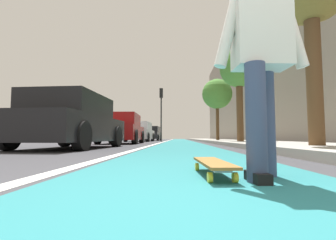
{
  "coord_description": "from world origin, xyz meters",
  "views": [
    {
      "loc": [
        -0.85,
        0.13,
        0.3
      ],
      "look_at": [
        13.58,
        0.76,
        1.35
      ],
      "focal_mm": 26.11,
      "sensor_mm": 36.0,
      "label": 1
    }
  ],
  "objects_px": {
    "skater_person": "(261,53)",
    "parked_car_end": "(151,134)",
    "parked_car_mid": "(122,129)",
    "traffic_light": "(161,105)",
    "parked_car_near": "(71,123)",
    "skateboard": "(213,164)",
    "parked_car_far": "(140,132)",
    "street_tree_far": "(217,94)",
    "street_tree_mid": "(239,70)"
  },
  "relations": [
    {
      "from": "skater_person",
      "to": "parked_car_end",
      "type": "relative_size",
      "value": 0.37
    },
    {
      "from": "parked_car_mid",
      "to": "traffic_light",
      "type": "bearing_deg",
      "value": -9.74
    },
    {
      "from": "parked_car_near",
      "to": "parked_car_end",
      "type": "xyz_separation_m",
      "value": [
        19.02,
        -0.15,
        -0.02
      ]
    },
    {
      "from": "skater_person",
      "to": "parked_car_near",
      "type": "xyz_separation_m",
      "value": [
        4.94,
        3.65,
        -0.21
      ]
    },
    {
      "from": "skater_person",
      "to": "skateboard",
      "type": "bearing_deg",
      "value": 66.61
    },
    {
      "from": "parked_car_far",
      "to": "street_tree_far",
      "type": "xyz_separation_m",
      "value": [
        -1.0,
        -5.91,
        2.8
      ]
    },
    {
      "from": "skateboard",
      "to": "parked_car_mid",
      "type": "relative_size",
      "value": 0.21
    },
    {
      "from": "skater_person",
      "to": "parked_car_far",
      "type": "bearing_deg",
      "value": 11.94
    },
    {
      "from": "parked_car_far",
      "to": "street_tree_mid",
      "type": "relative_size",
      "value": 1.03
    },
    {
      "from": "skater_person",
      "to": "traffic_light",
      "type": "relative_size",
      "value": 0.37
    },
    {
      "from": "parked_car_far",
      "to": "parked_car_end",
      "type": "distance_m",
      "value": 6.66
    },
    {
      "from": "parked_car_near",
      "to": "traffic_light",
      "type": "distance_m",
      "value": 14.04
    },
    {
      "from": "parked_car_far",
      "to": "street_tree_mid",
      "type": "height_order",
      "value": "street_tree_mid"
    },
    {
      "from": "parked_car_mid",
      "to": "parked_car_end",
      "type": "xyz_separation_m",
      "value": [
        13.51,
        -0.0,
        -0.02
      ]
    },
    {
      "from": "skateboard",
      "to": "parked_car_near",
      "type": "height_order",
      "value": "parked_car_near"
    },
    {
      "from": "parked_car_end",
      "to": "parked_car_mid",
      "type": "bearing_deg",
      "value": 179.99
    },
    {
      "from": "parked_car_mid",
      "to": "parked_car_end",
      "type": "height_order",
      "value": "parked_car_mid"
    },
    {
      "from": "street_tree_mid",
      "to": "parked_car_mid",
      "type": "bearing_deg",
      "value": 82.54
    },
    {
      "from": "skateboard",
      "to": "street_tree_far",
      "type": "relative_size",
      "value": 0.18
    },
    {
      "from": "skateboard",
      "to": "parked_car_mid",
      "type": "bearing_deg",
      "value": 17.03
    },
    {
      "from": "parked_car_far",
      "to": "traffic_light",
      "type": "bearing_deg",
      "value": -48.54
    },
    {
      "from": "traffic_light",
      "to": "street_tree_mid",
      "type": "bearing_deg",
      "value": -154.22
    },
    {
      "from": "parked_car_end",
      "to": "traffic_light",
      "type": "relative_size",
      "value": 0.99
    },
    {
      "from": "traffic_light",
      "to": "parked_car_near",
      "type": "bearing_deg",
      "value": 173.53
    },
    {
      "from": "parked_car_far",
      "to": "parked_car_end",
      "type": "height_order",
      "value": "parked_car_far"
    },
    {
      "from": "parked_car_far",
      "to": "street_tree_far",
      "type": "bearing_deg",
      "value": -99.56
    },
    {
      "from": "parked_car_near",
      "to": "parked_car_far",
      "type": "bearing_deg",
      "value": 0.05
    },
    {
      "from": "parked_car_mid",
      "to": "street_tree_far",
      "type": "relative_size",
      "value": 0.89
    },
    {
      "from": "parked_car_far",
      "to": "skateboard",
      "type": "bearing_deg",
      "value": -169.07
    },
    {
      "from": "traffic_light",
      "to": "parked_car_end",
      "type": "bearing_deg",
      "value": 15.0
    },
    {
      "from": "skateboard",
      "to": "street_tree_mid",
      "type": "bearing_deg",
      "value": -15.25
    },
    {
      "from": "parked_car_far",
      "to": "parked_car_mid",
      "type": "bearing_deg",
      "value": -178.69
    },
    {
      "from": "street_tree_far",
      "to": "parked_car_far",
      "type": "bearing_deg",
      "value": 80.44
    },
    {
      "from": "parked_car_near",
      "to": "skateboard",
      "type": "bearing_deg",
      "value": -145.43
    },
    {
      "from": "parked_car_mid",
      "to": "parked_car_far",
      "type": "height_order",
      "value": "parked_car_far"
    },
    {
      "from": "skateboard",
      "to": "parked_car_far",
      "type": "distance_m",
      "value": 17.48
    },
    {
      "from": "skater_person",
      "to": "parked_car_near",
      "type": "relative_size",
      "value": 0.38
    },
    {
      "from": "parked_car_mid",
      "to": "parked_car_end",
      "type": "relative_size",
      "value": 0.94
    },
    {
      "from": "skateboard",
      "to": "parked_car_end",
      "type": "bearing_deg",
      "value": 7.54
    },
    {
      "from": "street_tree_mid",
      "to": "parked_car_end",
      "type": "bearing_deg",
      "value": 21.98
    },
    {
      "from": "parked_car_far",
      "to": "skater_person",
      "type": "bearing_deg",
      "value": -168.06
    },
    {
      "from": "parked_car_near",
      "to": "parked_car_mid",
      "type": "distance_m",
      "value": 5.51
    },
    {
      "from": "parked_car_far",
      "to": "street_tree_mid",
      "type": "xyz_separation_m",
      "value": [
        -7.6,
        -5.91,
        2.78
      ]
    },
    {
      "from": "skater_person",
      "to": "street_tree_mid",
      "type": "bearing_deg",
      "value": -13.1
    },
    {
      "from": "skateboard",
      "to": "street_tree_far",
      "type": "bearing_deg",
      "value": -9.15
    },
    {
      "from": "skateboard",
      "to": "parked_car_mid",
      "type": "distance_m",
      "value": 10.79
    },
    {
      "from": "parked_car_far",
      "to": "traffic_light",
      "type": "height_order",
      "value": "traffic_light"
    },
    {
      "from": "skater_person",
      "to": "parked_car_mid",
      "type": "relative_size",
      "value": 0.4
    },
    {
      "from": "traffic_light",
      "to": "skater_person",
      "type": "bearing_deg",
      "value": -173.63
    },
    {
      "from": "parked_car_far",
      "to": "street_tree_mid",
      "type": "distance_m",
      "value": 10.03
    }
  ]
}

